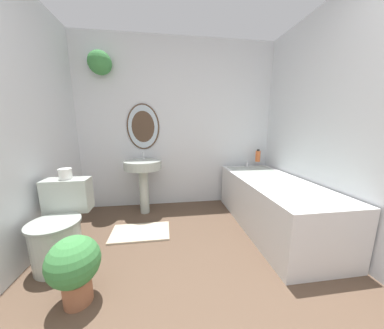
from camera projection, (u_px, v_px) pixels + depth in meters
wall_back at (174, 122)px, 2.83m from camera, size 2.93×0.29×2.40m
wall_right at (349, 125)px, 1.73m from camera, size 0.06×2.79×2.40m
toilet at (60, 229)px, 1.69m from camera, size 0.40×0.57×0.70m
pedestal_sink at (143, 172)px, 2.59m from camera, size 0.49×0.49×0.84m
bathtub at (272, 203)px, 2.27m from camera, size 0.72×1.69×0.65m
shampoo_bottle at (258, 156)px, 2.95m from camera, size 0.07×0.07×0.19m
potted_plant at (74, 265)px, 1.27m from camera, size 0.33×0.33×0.48m
bath_mat at (141, 232)px, 2.17m from camera, size 0.64×0.39×0.02m
toilet_paper_roll at (65, 174)px, 1.80m from camera, size 0.11×0.11×0.10m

